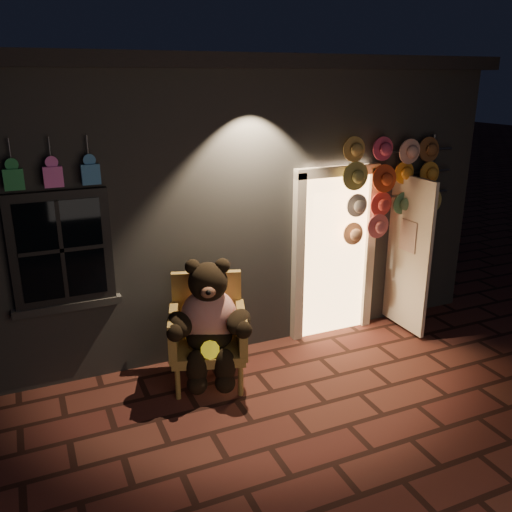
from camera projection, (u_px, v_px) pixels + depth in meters
ground at (290, 412)px, 5.46m from camera, size 60.00×60.00×0.00m
shop_building at (174, 177)px, 8.38m from camera, size 7.30×5.95×3.51m
wicker_armchair at (208, 330)px, 5.92m from camera, size 0.98×0.93×1.17m
teddy_bear at (209, 322)px, 5.73m from camera, size 0.93×0.86×1.35m
hat_rack at (392, 185)px, 6.73m from camera, size 1.67×0.22×2.54m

